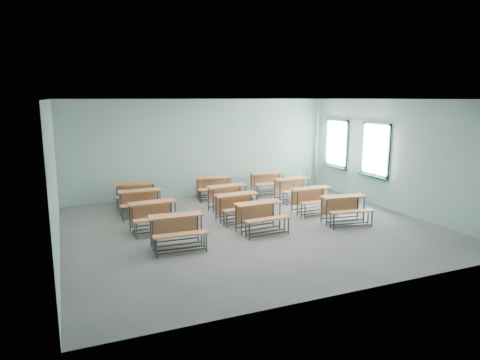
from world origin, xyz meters
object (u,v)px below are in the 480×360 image
object	(u,v)px
desk_unit_r3c0	(136,191)
desk_unit_r0c0	(177,226)
desk_unit_r1c0	(154,212)
desk_unit_r2c0	(141,199)
desk_unit_r1c1	(238,203)
desk_unit_r0c1	(260,213)
desk_unit_r2c2	(293,186)
desk_unit_r3c2	(268,180)
desk_unit_r0c2	(345,205)
desk_unit_r3c1	(215,185)
desk_unit_r1c2	(313,197)
desk_unit_r2c1	(229,194)

from	to	relation	value
desk_unit_r3c0	desk_unit_r0c0	bearing A→B (deg)	-81.78
desk_unit_r1c0	desk_unit_r2c0	distance (m)	1.50
desk_unit_r1c1	desk_unit_r0c1	bearing A→B (deg)	-86.35
desk_unit_r2c2	desk_unit_r3c2	xyz separation A→B (m)	(-0.28, 1.21, 0.00)
desk_unit_r0c1	desk_unit_r2c0	bearing A→B (deg)	130.09
desk_unit_r0c2	desk_unit_r3c1	size ratio (longest dim) A/B	1.00
desk_unit_r1c2	desk_unit_r3c1	distance (m)	3.34
desk_unit_r1c2	desk_unit_r3c2	bearing A→B (deg)	90.27
desk_unit_r2c1	desk_unit_r0c2	bearing A→B (deg)	-53.92
desk_unit_r1c0	desk_unit_r1c1	distance (m)	2.25
desk_unit_r0c1	desk_unit_r2c2	bearing A→B (deg)	43.08
desk_unit_r1c2	desk_unit_r3c1	size ratio (longest dim) A/B	0.93
desk_unit_r3c1	desk_unit_r3c0	bearing A→B (deg)	-171.43
desk_unit_r1c0	desk_unit_r3c1	distance (m)	3.60
desk_unit_r2c1	desk_unit_r3c1	xyz separation A→B (m)	(0.07, 1.43, 0.00)
desk_unit_r2c1	desk_unit_r2c2	distance (m)	2.32
desk_unit_r0c0	desk_unit_r2c0	xyz separation A→B (m)	(-0.28, 2.89, 0.00)
desk_unit_r1c1	desk_unit_r3c1	bearing A→B (deg)	81.20
desk_unit_r1c0	desk_unit_r3c1	world-z (taller)	same
desk_unit_r2c0	desk_unit_r3c2	world-z (taller)	same
desk_unit_r0c0	desk_unit_r3c1	xyz separation A→B (m)	(2.27, 3.99, 0.00)
desk_unit_r2c0	desk_unit_r2c1	world-z (taller)	same
desk_unit_r0c2	desk_unit_r3c2	bearing A→B (deg)	101.74
desk_unit_r3c2	desk_unit_r1c1	bearing A→B (deg)	-125.62
desk_unit_r0c0	desk_unit_r3c1	distance (m)	4.59
desk_unit_r0c1	desk_unit_r3c1	world-z (taller)	same
desk_unit_r2c1	desk_unit_r2c2	world-z (taller)	same
desk_unit_r2c0	desk_unit_r0c0	bearing A→B (deg)	-83.11
desk_unit_r1c2	desk_unit_r0c1	bearing A→B (deg)	-155.85
desk_unit_r1c2	desk_unit_r2c2	size ratio (longest dim) A/B	0.97
desk_unit_r1c0	desk_unit_r1c2	size ratio (longest dim) A/B	1.04
desk_unit_r0c0	desk_unit_r3c0	distance (m)	3.97
desk_unit_r0c1	desk_unit_r0c2	size ratio (longest dim) A/B	0.96
desk_unit_r1c2	desk_unit_r2c2	world-z (taller)	same
desk_unit_r0c1	desk_unit_r1c0	distance (m)	2.60
desk_unit_r0c0	desk_unit_r0c2	size ratio (longest dim) A/B	0.95
desk_unit_r0c2	desk_unit_r1c1	xyz separation A→B (m)	(-2.46, 1.30, 0.00)
desk_unit_r1c2	desk_unit_r3c0	size ratio (longest dim) A/B	0.96
desk_unit_r0c0	desk_unit_r0c1	xyz separation A→B (m)	(2.16, 0.33, 0.00)
desk_unit_r1c2	desk_unit_r0c2	bearing A→B (deg)	-80.74
desk_unit_r0c0	desk_unit_r3c1	bearing A→B (deg)	62.95
desk_unit_r1c1	desk_unit_r2c0	bearing A→B (deg)	144.22
desk_unit_r0c0	desk_unit_r1c2	distance (m)	4.47
desk_unit_r3c2	desk_unit_r3c0	bearing A→B (deg)	-174.56
desk_unit_r0c0	desk_unit_r1c0	world-z (taller)	same
desk_unit_r0c0	desk_unit_r2c0	bearing A→B (deg)	98.12
desk_unit_r2c0	desk_unit_r3c0	distance (m)	1.08
desk_unit_r0c2	desk_unit_r3c2	world-z (taller)	same
desk_unit_r3c0	desk_unit_r3c2	distance (m)	4.47
desk_unit_r0c2	desk_unit_r2c2	bearing A→B (deg)	97.48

